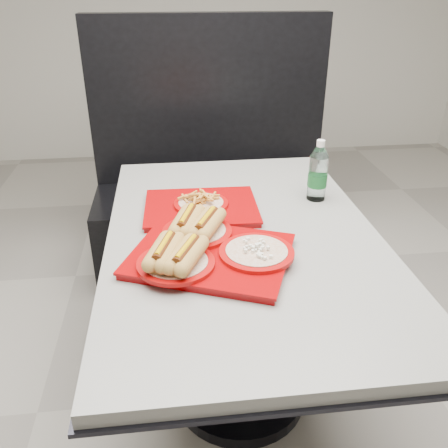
{
  "coord_description": "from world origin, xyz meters",
  "views": [
    {
      "loc": [
        -0.23,
        -1.37,
        1.51
      ],
      "look_at": [
        -0.07,
        -0.08,
        0.83
      ],
      "focal_mm": 38.0,
      "sensor_mm": 36.0,
      "label": 1
    }
  ],
  "objects": [
    {
      "name": "diner_table",
      "position": [
        0.0,
        0.0,
        0.58
      ],
      "size": [
        0.92,
        1.42,
        0.75
      ],
      "color": "black",
      "rests_on": "ground"
    },
    {
      "name": "water_bottle",
      "position": [
        0.32,
        0.24,
        0.85
      ],
      "size": [
        0.07,
        0.07,
        0.23
      ],
      "rotation": [
        0.0,
        0.0,
        -0.35
      ],
      "color": "silver",
      "rests_on": "diner_table"
    },
    {
      "name": "booth_bench",
      "position": [
        0.0,
        1.09,
        0.4
      ],
      "size": [
        1.3,
        0.57,
        1.35
      ],
      "color": "black",
      "rests_on": "ground"
    },
    {
      "name": "ground",
      "position": [
        0.0,
        0.0,
        0.0
      ],
      "size": [
        6.0,
        6.0,
        0.0
      ],
      "primitive_type": "plane",
      "color": "gray",
      "rests_on": "ground"
    },
    {
      "name": "tray_near",
      "position": [
        -0.14,
        -0.15,
        0.79
      ],
      "size": [
        0.56,
        0.51,
        0.1
      ],
      "rotation": [
        0.0,
        0.0,
        -0.38
      ],
      "color": "#890305",
      "rests_on": "diner_table"
    },
    {
      "name": "tray_far",
      "position": [
        -0.13,
        0.18,
        0.77
      ],
      "size": [
        0.41,
        0.33,
        0.08
      ],
      "rotation": [
        0.0,
        0.0,
        -0.03
      ],
      "color": "#890305",
      "rests_on": "diner_table"
    }
  ]
}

